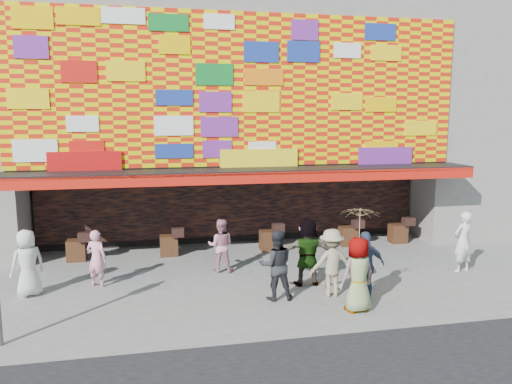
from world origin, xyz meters
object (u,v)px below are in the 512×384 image
ped_e (366,266)px  ped_d (331,263)px  ped_a (27,263)px  ped_b (97,258)px  ped_c (276,265)px  ped_h (463,242)px  ped_g (358,274)px  parasol (360,226)px  ped_i (221,245)px  ped_f (307,252)px

ped_e → ped_d: bearing=-33.2°
ped_a → ped_b: bearing=158.9°
ped_c → ped_h: 6.26m
ped_g → ped_h: bearing=-165.8°
ped_d → parasol: (0.26, -1.13, 1.24)m
ped_c → ped_i: bearing=-62.9°
ped_i → parasol: bearing=139.7°
parasol → ped_c: bearing=145.9°
ped_a → ped_e: 8.88m
ped_a → ped_i: bearing=156.3°
ped_g → ped_b: bearing=-39.5°
ped_d → ped_g: ped_g is taller
ped_b → ped_a: bearing=40.2°
ped_c → ped_h: ped_h is taller
ped_i → ped_h: bearing=-179.0°
ped_i → parasol: size_ratio=0.90×
ped_f → ped_h: 5.04m
ped_g → parasol: 1.21m
ped_f → ped_a: bearing=-1.0°
ped_d → ped_e: same height
ped_c → ped_e: bearing=172.1°
ped_g → parasol: size_ratio=1.01×
ped_f → ped_i: (-2.22, 1.70, -0.14)m
ped_g → ped_i: (-2.84, 3.79, -0.11)m
ped_c → ped_f: 1.44m
ped_c → ped_h: (6.16, 1.09, 0.01)m
ped_d → ped_h: ped_h is taller
ped_f → parasol: bearing=110.9°
ped_e → ped_g: (-0.51, -0.69, 0.02)m
ped_g → parasol: (-0.00, 0.00, 1.21)m
ped_b → parasol: (6.42, -3.18, 1.33)m
ped_b → ped_e: 7.36m
ped_b → ped_f: size_ratio=0.84×
ped_d → ped_i: ped_d is taller
ped_d → ped_h: 4.81m
ped_e → ped_a: bearing=-17.4°
ped_e → ped_g: bearing=49.8°
ped_a → ped_g: bearing=126.5°
ped_d → ped_g: size_ratio=0.98×
ped_i → ped_c: bearing=125.5°
parasol → ped_i: bearing=126.9°
ped_f → ped_e: bearing=133.5°
ped_c → ped_i: (-1.09, 2.60, -0.10)m
ped_a → parasol: parasol is taller
ped_h → ped_i: bearing=-25.1°
ped_d → ped_e: size_ratio=1.00×
ped_c → ped_g: 2.12m
ped_c → ped_d: ped_c is taller
ped_f → ped_h: (5.03, 0.19, -0.03)m
ped_d → ped_h: size_ratio=0.97×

